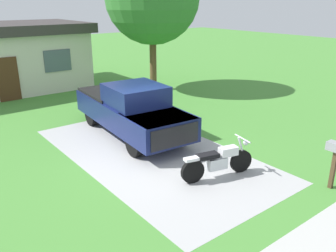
% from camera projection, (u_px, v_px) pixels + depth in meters
% --- Properties ---
extents(ground_plane, '(80.00, 80.00, 0.00)m').
position_uv_depth(ground_plane, '(153.00, 153.00, 11.27)').
color(ground_plane, '#488936').
extents(driveway_pad, '(4.48, 8.53, 0.01)m').
position_uv_depth(driveway_pad, '(153.00, 153.00, 11.27)').
color(driveway_pad, '#A9A9A9').
rests_on(driveway_pad, ground).
extents(motorcycle, '(2.18, 0.86, 1.09)m').
position_uv_depth(motorcycle, '(218.00, 161.00, 9.62)').
color(motorcycle, black).
rests_on(motorcycle, ground).
extents(pickup_truck, '(2.43, 5.76, 1.90)m').
position_uv_depth(pickup_truck, '(130.00, 108.00, 12.67)').
color(pickup_truck, black).
rests_on(pickup_truck, ground).
extents(mailbox, '(0.26, 0.48, 1.26)m').
position_uv_depth(mailbox, '(336.00, 153.00, 8.88)').
color(mailbox, '#4C3823').
rests_on(mailbox, ground).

